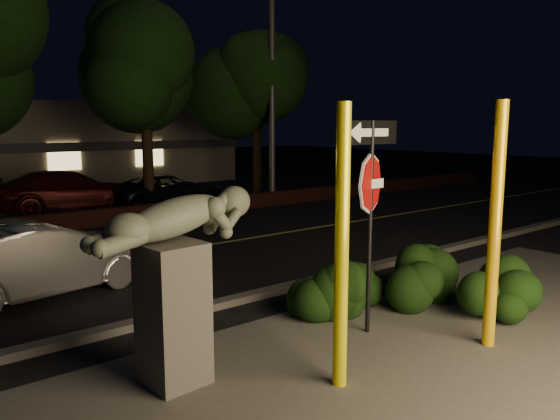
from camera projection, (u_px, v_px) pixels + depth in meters
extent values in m
plane|color=black|center=(112.00, 233.00, 15.06)|extent=(90.00, 90.00, 0.00)
cube|color=#4C4944|center=(467.00, 371.00, 6.63)|extent=(14.00, 6.00, 0.02)
cube|color=black|center=(162.00, 253.00, 12.76)|extent=(80.00, 8.00, 0.01)
cube|color=#AFB046|center=(162.00, 252.00, 12.76)|extent=(80.00, 0.12, 0.00)
cube|color=#4C4944|center=(270.00, 292.00, 9.61)|extent=(80.00, 0.25, 0.12)
cube|color=#3F1D14|center=(94.00, 218.00, 16.02)|extent=(40.00, 0.35, 0.50)
cube|color=black|center=(38.00, 205.00, 20.43)|extent=(40.00, 12.00, 0.01)
cube|color=#333338|center=(14.00, 148.00, 22.34)|extent=(22.00, 0.20, 0.40)
cube|color=#FFD87F|center=(64.00, 156.00, 23.69)|extent=(1.40, 0.08, 1.20)
cube|color=#FFD87F|center=(149.00, 153.00, 26.18)|extent=(1.40, 0.08, 1.20)
cylinder|color=black|center=(148.00, 154.00, 18.46)|extent=(0.36, 0.36, 4.00)
ellipsoid|color=black|center=(143.00, 41.00, 17.88)|extent=(4.80, 4.80, 4.32)
cylinder|color=black|center=(257.00, 150.00, 21.96)|extent=(0.36, 0.36, 3.90)
ellipsoid|color=black|center=(257.00, 61.00, 21.42)|extent=(4.40, 4.40, 3.96)
cylinder|color=#FFF00F|center=(342.00, 249.00, 6.03)|extent=(0.16, 0.16, 3.22)
cylinder|color=yellow|center=(495.00, 227.00, 7.16)|extent=(0.16, 0.16, 3.29)
cylinder|color=black|center=(370.00, 230.00, 7.64)|extent=(0.06, 0.06, 3.03)
cube|color=white|center=(371.00, 184.00, 7.54)|extent=(0.45, 0.04, 0.13)
cube|color=black|center=(372.00, 132.00, 7.43)|extent=(1.03, 0.03, 0.32)
cube|color=white|center=(372.00, 132.00, 7.43)|extent=(0.65, 0.03, 0.13)
cube|color=#4C4944|center=(173.00, 315.00, 6.21)|extent=(0.70, 0.70, 1.67)
sphere|color=slate|center=(234.00, 202.00, 6.64)|extent=(0.39, 0.39, 0.39)
ellipsoid|color=black|center=(342.00, 279.00, 8.77)|extent=(2.07, 1.10, 1.04)
ellipsoid|color=black|center=(423.00, 269.00, 9.09)|extent=(2.04, 1.62, 1.18)
ellipsoid|color=black|center=(503.00, 287.00, 8.44)|extent=(1.59, 1.25, 0.96)
cylinder|color=#505055|center=(272.00, 59.00, 19.80)|extent=(0.21, 0.21, 10.67)
imported|color=#B1B1B6|center=(40.00, 259.00, 9.46)|extent=(4.19, 2.06, 1.32)
imported|color=#3A0E0D|center=(70.00, 191.00, 18.63)|extent=(5.08, 2.44, 1.43)
imported|color=black|center=(168.00, 191.00, 19.85)|extent=(4.26, 2.11, 1.16)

